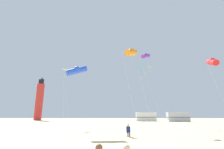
% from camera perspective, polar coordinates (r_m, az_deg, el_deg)
% --- Properties ---
extents(kite_flyer_standing, '(0.39, 0.54, 1.16)m').
position_cam_1_polar(kite_flyer_standing, '(15.52, 5.76, -18.73)').
color(kite_flyer_standing, navy).
rests_on(kite_flyer_standing, ground).
extents(kite_tube_blue, '(3.00, 2.59, 7.76)m').
position_cam_1_polar(kite_tube_blue, '(19.76, -12.21, 1.41)').
color(kite_tube_blue, silver).
rests_on(kite_tube_blue, ground).
extents(kite_diamond_gold, '(3.38, 2.43, 11.32)m').
position_cam_1_polar(kite_diamond_gold, '(32.58, 13.01, 1.82)').
color(kite_diamond_gold, silver).
rests_on(kite_diamond_gold, ground).
extents(kite_diamond_cyan, '(1.58, 1.58, 8.20)m').
position_cam_1_polar(kite_diamond_cyan, '(21.37, 10.24, 1.94)').
color(kite_diamond_cyan, silver).
rests_on(kite_diamond_cyan, ground).
extents(kite_tube_violet, '(3.82, 3.96, 13.34)m').
position_cam_1_polar(kite_tube_violet, '(31.20, 11.69, 6.40)').
color(kite_tube_violet, silver).
rests_on(kite_tube_violet, ground).
extents(kite_diamond_lime, '(1.87, 1.87, 9.81)m').
position_cam_1_polar(kite_diamond_lime, '(29.39, -16.17, 0.94)').
color(kite_diamond_lime, silver).
rests_on(kite_diamond_lime, ground).
extents(kite_tube_orange, '(1.95, 2.54, 9.66)m').
position_cam_1_polar(kite_tube_orange, '(19.12, 6.74, 7.73)').
color(kite_tube_orange, silver).
rests_on(kite_tube_orange, ground).
extents(kite_tube_scarlet, '(1.80, 2.59, 8.76)m').
position_cam_1_polar(kite_tube_scarlet, '(22.84, 31.61, 3.76)').
color(kite_tube_scarlet, silver).
rests_on(kite_tube_scarlet, ground).
extents(lighthouse_distant, '(2.80, 2.80, 16.80)m').
position_cam_1_polar(lighthouse_distant, '(70.69, -24.00, -8.00)').
color(lighthouse_distant, red).
rests_on(lighthouse_distant, ground).
extents(rv_van_white, '(6.54, 2.62, 2.80)m').
position_cam_1_polar(rv_van_white, '(56.25, 11.75, -14.25)').
color(rv_van_white, white).
rests_on(rv_van_white, ground).
extents(rv_van_silver, '(6.45, 2.36, 2.80)m').
position_cam_1_polar(rv_van_silver, '(54.72, 22.00, -13.56)').
color(rv_van_silver, '#B7BABF').
rests_on(rv_van_silver, ground).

